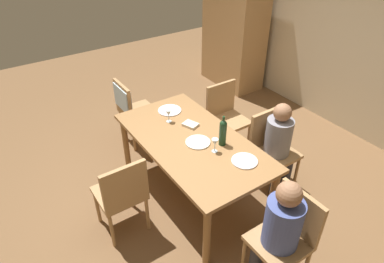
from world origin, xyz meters
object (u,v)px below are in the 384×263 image
at_px(dining_table, 192,146).
at_px(wine_bottle_tall_green, 223,132).
at_px(chair_near, 122,193).
at_px(person_man_bearded, 279,142).
at_px(dinner_plate_guest_left, 198,142).
at_px(wine_glass_centre, 169,113).
at_px(dinner_plate_guest_right, 245,161).
at_px(chair_right_end, 287,232).
at_px(wine_glass_near_left, 215,143).
at_px(chair_far_left, 225,113).
at_px(dinner_plate_host, 170,110).
at_px(armoire_cabinet, 235,23).
at_px(person_woman_host, 279,229).
at_px(chair_far_right, 271,144).
at_px(chair_left_end, 129,105).

xyz_separation_m(dining_table, wine_bottle_tall_green, (0.24, 0.21, 0.24)).
bearing_deg(chair_near, person_man_bearded, -11.45).
bearing_deg(dinner_plate_guest_left, wine_glass_centre, -175.77).
xyz_separation_m(chair_near, dinner_plate_guest_right, (0.50, 1.07, 0.23)).
bearing_deg(chair_right_end, chair_near, 38.20).
height_order(wine_glass_near_left, dinner_plate_guest_right, wine_glass_near_left).
distance_m(person_man_bearded, dinner_plate_guest_right, 0.67).
bearing_deg(chair_far_left, dining_table, 30.02).
relative_size(wine_bottle_tall_green, dinner_plate_guest_left, 1.28).
relative_size(dinner_plate_host, dinner_plate_guest_left, 1.06).
bearing_deg(armoire_cabinet, chair_far_left, -42.15).
bearing_deg(wine_glass_near_left, dinner_plate_guest_left, -165.57).
bearing_deg(person_woman_host, chair_far_right, -42.46).
xyz_separation_m(person_man_bearded, dinner_plate_host, (-1.06, -0.75, 0.13)).
height_order(chair_far_right, chair_near, same).
bearing_deg(wine_glass_centre, armoire_cabinet, 125.00).
bearing_deg(wine_bottle_tall_green, person_woman_host, -12.67).
bearing_deg(dinner_plate_host, wine_glass_centre, -32.89).
relative_size(dining_table, chair_near, 1.98).
bearing_deg(dining_table, chair_left_end, -174.52).
distance_m(chair_far_left, person_woman_host, 2.00).
height_order(person_woman_host, wine_glass_centre, person_woman_host).
height_order(dining_table, dinner_plate_host, dinner_plate_host).
height_order(wine_bottle_tall_green, dinner_plate_guest_left, wine_bottle_tall_green).
relative_size(chair_far_left, wine_glass_centre, 6.17).
distance_m(armoire_cabinet, wine_bottle_tall_green, 3.03).
distance_m(armoire_cabinet, person_man_bearded, 2.84).
distance_m(person_woman_host, wine_glass_centre, 1.74).
distance_m(person_man_bearded, dinner_plate_guest_left, 0.92).
bearing_deg(chair_right_end, person_man_bearded, -42.10).
height_order(chair_right_end, dinner_plate_guest_right, chair_right_end).
relative_size(chair_left_end, wine_bottle_tall_green, 2.77).
relative_size(chair_near, dinner_plate_guest_left, 3.55).
height_order(chair_near, chair_far_left, same).
bearing_deg(wine_bottle_tall_green, wine_glass_centre, -161.14).
height_order(armoire_cabinet, dining_table, armoire_cabinet).
distance_m(chair_near, wine_glass_near_left, 1.01).
distance_m(armoire_cabinet, chair_right_end, 3.98).
distance_m(chair_right_end, chair_far_right, 1.24).
height_order(chair_far_right, wine_bottle_tall_green, wine_bottle_tall_green).
bearing_deg(wine_glass_centre, wine_bottle_tall_green, 18.86).
bearing_deg(chair_right_end, wine_glass_near_left, 0.86).
bearing_deg(person_woman_host, person_man_bearded, -46.00).
bearing_deg(armoire_cabinet, person_man_bearded, -29.25).
bearing_deg(dinner_plate_guest_right, person_man_bearded, 102.82).
xyz_separation_m(chair_near, wine_glass_centre, (-0.52, 0.84, 0.33)).
relative_size(person_man_bearded, dinner_plate_guest_left, 4.24).
bearing_deg(armoire_cabinet, wine_glass_centre, -55.00).
distance_m(chair_left_end, wine_bottle_tall_green, 1.60).
relative_size(person_man_bearded, wine_glass_near_left, 7.38).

